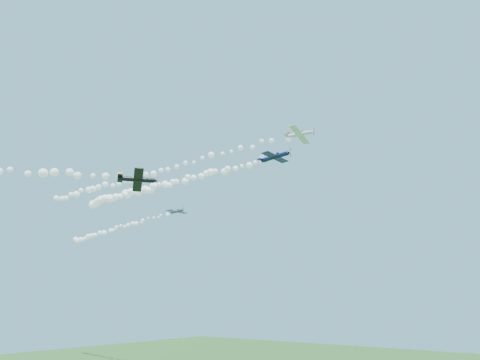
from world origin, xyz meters
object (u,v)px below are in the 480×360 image
Objects in this scene: plane_navy at (275,157)px; plane_grey at (177,211)px; plane_white at (300,134)px; plane_black at (138,180)px.

plane_grey is (-37.30, 7.43, -5.57)m from plane_navy.
plane_white is 1.02× the size of plane_grey.
plane_grey is (-44.58, 9.57, -8.14)m from plane_white.
plane_black is at bearing -123.74° from plane_white.
plane_navy is at bearing 19.30° from plane_black.
plane_black is (-8.94, -28.58, -10.48)m from plane_navy.
plane_white reaches higher than plane_navy.
plane_white is 0.81× the size of plane_navy.
plane_white is at bearing 5.14° from plane_black.
plane_white is 8.01m from plane_navy.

